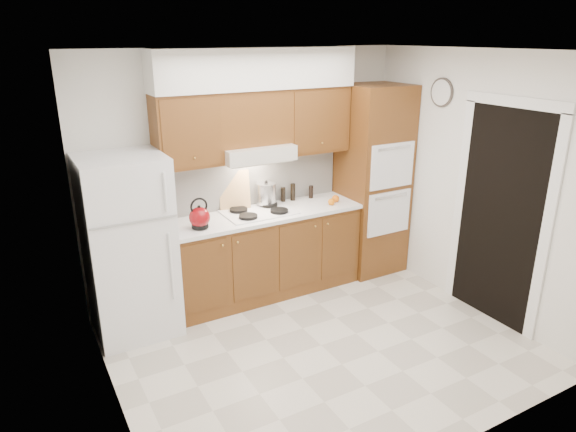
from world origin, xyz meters
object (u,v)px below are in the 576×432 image
object	(u,v)px
kettle	(200,217)
oven_cabinet	(372,181)
stock_pot	(266,194)
fridge	(129,247)

from	to	relation	value
kettle	oven_cabinet	bearing A→B (deg)	26.56
oven_cabinet	kettle	size ratio (longest dim) A/B	10.73
stock_pot	kettle	bearing A→B (deg)	-161.22
kettle	stock_pot	bearing A→B (deg)	42.63
fridge	kettle	world-z (taller)	fridge
stock_pot	fridge	bearing A→B (deg)	-171.59
fridge	stock_pot	bearing A→B (deg)	8.41
oven_cabinet	stock_pot	distance (m)	1.31
fridge	oven_cabinet	size ratio (longest dim) A/B	0.78
fridge	oven_cabinet	bearing A→B (deg)	0.70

